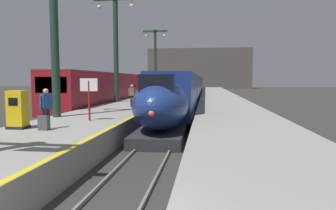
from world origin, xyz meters
TOP-DOWN VIEW (x-y plane):
  - platform_left at (-4.05, 24.75)m, footprint 4.80×110.00m
  - platform_right at (4.05, 24.75)m, footprint 4.80×110.00m
  - platform_left_safety_stripe at (-1.77, 24.75)m, footprint 0.20×107.80m
  - rail_main_left at (-0.75, 27.50)m, footprint 0.08×110.00m
  - rail_main_right at (0.75, 27.50)m, footprint 0.08×110.00m
  - rail_secondary_left at (-8.85, 27.50)m, footprint 0.08×110.00m
  - rail_secondary_right at (-7.35, 27.50)m, footprint 0.08×110.00m
  - highspeed_train_main at (0.00, 44.95)m, footprint 2.92×74.50m
  - regional_train_adjacent at (-8.10, 33.43)m, footprint 2.85×36.60m
  - station_column_mid at (-5.90, 11.76)m, footprint 4.00×0.68m
  - station_column_far at (-5.90, 23.07)m, footprint 4.00×0.68m
  - station_column_distant at (-5.90, 44.74)m, footprint 4.00×0.68m
  - passenger_near_edge at (-4.27, 7.75)m, footprint 0.37×0.51m
  - passenger_mid_platform at (-3.24, 18.29)m, footprint 0.57×0.23m
  - rolling_suitcase at (-4.27, 7.50)m, footprint 0.40×0.22m
  - ticket_machine_yellow at (-5.55, 7.76)m, footprint 0.76×0.62m
  - departure_info_board at (-3.52, 10.52)m, footprint 0.90×0.10m
  - terminus_back_wall at (0.00, 102.00)m, footprint 36.00×2.00m

SIDE VIEW (x-z plane):
  - rail_main_left at x=-0.75m, z-range 0.00..0.12m
  - rail_main_right at x=0.75m, z-range 0.00..0.12m
  - rail_secondary_left at x=-8.85m, z-range 0.00..0.12m
  - rail_secondary_right at x=-7.35m, z-range 0.00..0.12m
  - platform_left at x=-4.05m, z-range 0.00..1.05m
  - platform_right at x=4.05m, z-range 0.00..1.05m
  - platform_left_safety_stripe at x=-1.77m, z-range 1.05..1.06m
  - rolling_suitcase at x=-4.27m, z-range 0.86..1.85m
  - ticket_machine_yellow at x=-5.55m, z-range 0.99..2.59m
  - highspeed_train_main at x=0.00m, z-range 0.18..3.78m
  - passenger_near_edge at x=-4.27m, z-range 1.19..2.88m
  - passenger_mid_platform at x=-3.24m, z-range 1.19..2.88m
  - regional_train_adjacent at x=-8.10m, z-range 0.23..4.03m
  - departure_info_board at x=-3.52m, z-range 1.50..3.62m
  - station_column_far at x=-5.90m, z-range 2.00..11.58m
  - terminus_back_wall at x=0.00m, z-range 0.00..14.00m
  - station_column_distant at x=-5.90m, z-range 2.01..12.10m
  - station_column_mid at x=-5.90m, z-range 2.02..12.37m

